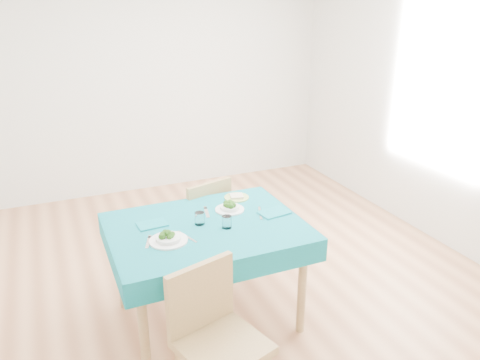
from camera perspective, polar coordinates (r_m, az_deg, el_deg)
name	(u,v)px	position (r m, az deg, el deg)	size (l,w,h in m)	color
room_shell	(240,119)	(3.58, 0.00, 7.45)	(4.02, 4.52, 2.73)	#A36944
table	(208,273)	(3.39, -3.97, -11.29)	(1.30, 0.99, 0.76)	#0A626D
chair_near	(222,329)	(2.63, -2.19, -17.71)	(0.43, 0.47, 1.08)	olive
chair_far	(197,213)	(3.96, -5.24, -4.04)	(0.41, 0.45, 1.03)	olive
bowl_near	(168,236)	(3.01, -8.74, -6.78)	(0.25, 0.25, 0.07)	white
bowl_far	(230,206)	(3.41, -1.27, -3.22)	(0.21, 0.21, 0.06)	white
fork_near	(148,242)	(3.04, -11.12, -7.46)	(0.02, 0.16, 0.00)	silver
knife_near	(187,237)	(3.07, -6.47, -6.88)	(0.02, 0.21, 0.00)	silver
fork_far	(207,213)	(3.39, -4.07, -3.98)	(0.02, 0.18, 0.00)	silver
knife_far	(260,213)	(3.37, 2.48, -4.04)	(0.02, 0.22, 0.00)	silver
napkin_near	(152,224)	(3.25, -10.66, -5.34)	(0.20, 0.14, 0.01)	#0E6D79
napkin_far	(274,213)	(3.38, 4.17, -3.98)	(0.21, 0.15, 0.01)	#0E6D79
tumbler_center	(200,218)	(3.21, -4.95, -4.68)	(0.07, 0.07, 0.09)	white
tumbler_side	(227,222)	(3.15, -1.62, -5.14)	(0.07, 0.07, 0.09)	white
side_plate	(237,197)	(3.63, -0.42, -2.13)	(0.19, 0.19, 0.01)	#A7C05E
bread_slice	(237,196)	(3.62, -0.42, -1.96)	(0.10, 0.10, 0.01)	beige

